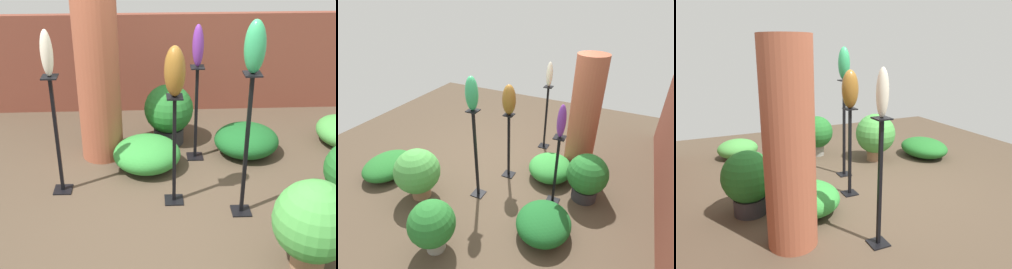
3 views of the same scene
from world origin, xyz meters
The scene contains 17 objects.
ground_plane centered at (0.00, 0.00, 0.00)m, with size 8.00×8.00×0.00m, color #4C3D2D.
brick_pillar centered at (-0.90, 1.31, 1.06)m, with size 0.51×0.51×2.12m, color #9E5138.
pedestal_ivory centered at (-1.29, 0.51, 0.62)m, with size 0.20×0.20×1.35m.
pedestal_jade centered at (0.63, 0.02, 0.71)m, with size 0.20×0.20×1.53m.
pedestal_violet centered at (0.26, 1.19, 0.55)m, with size 0.20×0.20×1.20m.
pedestal_bronze centered at (-0.06, 0.25, 0.56)m, with size 0.20×0.20×1.22m.
art_vase_ivory centered at (-1.29, 0.51, 1.59)m, with size 0.12×0.12×0.47m, color beige.
art_vase_jade centered at (0.63, 0.02, 1.77)m, with size 0.20×0.18×0.49m, color #2D9356.
art_vase_violet centered at (0.26, 1.19, 1.45)m, with size 0.13×0.12×0.49m, color #6B2D8C.
art_vase_bronze centered at (-0.06, 0.25, 1.48)m, with size 0.21×0.22×0.50m, color brown.
potted_plant_mid_right centered at (1.07, -0.81, 0.48)m, with size 0.72×0.72×0.86m.
potted_plant_walkway_edge centered at (1.78, 0.06, 0.44)m, with size 0.60×0.60×0.76m.
potted_plant_near_pillar centered at (-0.05, 1.62, 0.44)m, with size 0.64×0.64×0.81m.
foliage_bed_east centered at (0.92, 1.25, 0.19)m, with size 0.81×0.75×0.39m, color #195923.
foliage_bed_west centered at (2.22, 1.47, 0.18)m, with size 0.61×0.73×0.36m, color #479942.
foliage_bed_center centered at (-0.34, 0.95, 0.19)m, with size 0.81×0.77×0.39m, color #338C38.
foliage_bed_rear centered at (0.87, -1.75, 0.17)m, with size 0.96×0.79×0.34m, color #236B28.
Camera 3 is at (-3.90, 2.10, 1.99)m, focal length 35.00 mm.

